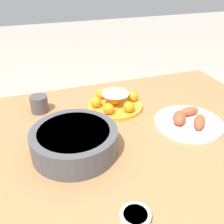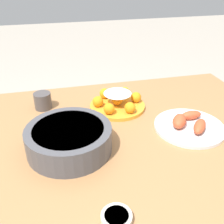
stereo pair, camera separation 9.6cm
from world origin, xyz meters
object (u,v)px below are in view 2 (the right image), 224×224
object	(u,v)px
cake_plate	(117,102)
sauce_bowl	(117,218)
seafood_platter	(189,125)
cup_near	(43,101)
serving_bowl	(69,138)
dining_table	(106,151)

from	to	relation	value
cake_plate	sauce_bowl	distance (m)	0.63
sauce_bowl	seafood_platter	size ratio (longest dim) A/B	0.29
cake_plate	cup_near	xyz separation A→B (m)	(0.34, -0.08, 0.01)
sauce_bowl	seafood_platter	world-z (taller)	seafood_platter
sauce_bowl	seafood_platter	distance (m)	0.54
sauce_bowl	serving_bowl	bearing A→B (deg)	-75.08
sauce_bowl	seafood_platter	xyz separation A→B (m)	(-0.40, -0.36, 0.00)
sauce_bowl	cup_near	bearing A→B (deg)	-75.20
serving_bowl	sauce_bowl	bearing A→B (deg)	104.92
dining_table	cup_near	size ratio (longest dim) A/B	19.45
serving_bowl	seafood_platter	xyz separation A→B (m)	(-0.49, -0.02, -0.03)
sauce_bowl	dining_table	bearing A→B (deg)	-98.19
sauce_bowl	seafood_platter	bearing A→B (deg)	-137.99
dining_table	cake_plate	distance (m)	0.26
dining_table	sauce_bowl	world-z (taller)	sauce_bowl
dining_table	cake_plate	xyz separation A→B (m)	(-0.10, -0.21, 0.11)
seafood_platter	serving_bowl	bearing A→B (deg)	2.83
dining_table	serving_bowl	bearing A→B (deg)	22.51
dining_table	sauce_bowl	size ratio (longest dim) A/B	18.30
dining_table	seafood_platter	bearing A→B (deg)	173.91
serving_bowl	seafood_platter	size ratio (longest dim) A/B	1.08
dining_table	serving_bowl	size ratio (longest dim) A/B	4.99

